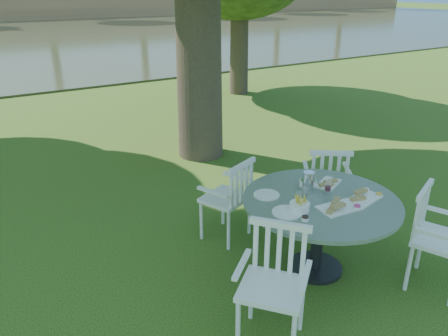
# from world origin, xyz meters

# --- Properties ---
(ground) EXTENTS (140.00, 140.00, 0.00)m
(ground) POSITION_xyz_m (0.00, 0.00, 0.00)
(ground) COLOR #1F3C0C
(ground) RESTS_ON ground
(table) EXTENTS (1.53, 1.53, 0.81)m
(table) POSITION_xyz_m (0.44, -0.90, 0.68)
(table) COLOR black
(table) RESTS_ON ground
(chair_ne) EXTENTS (0.67, 0.67, 0.98)m
(chair_ne) POSITION_xyz_m (1.21, -0.21, 0.58)
(chair_ne) COLOR white
(chair_ne) RESTS_ON ground
(chair_nw) EXTENTS (0.63, 0.61, 0.97)m
(chair_nw) POSITION_xyz_m (0.03, 0.06, 0.57)
(chair_nw) COLOR white
(chair_nw) RESTS_ON ground
(chair_sw) EXTENTS (0.69, 0.69, 1.00)m
(chair_sw) POSITION_xyz_m (-0.49, -1.37, 0.59)
(chair_sw) COLOR white
(chair_sw) RESTS_ON ground
(chair_se) EXTENTS (0.65, 0.63, 1.01)m
(chair_se) POSITION_xyz_m (1.19, -1.62, 0.59)
(chair_se) COLOR white
(chair_se) RESTS_ON ground
(tableware) EXTENTS (1.17, 0.85, 0.23)m
(tableware) POSITION_xyz_m (0.39, -0.85, 0.86)
(tableware) COLOR white
(tableware) RESTS_ON table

